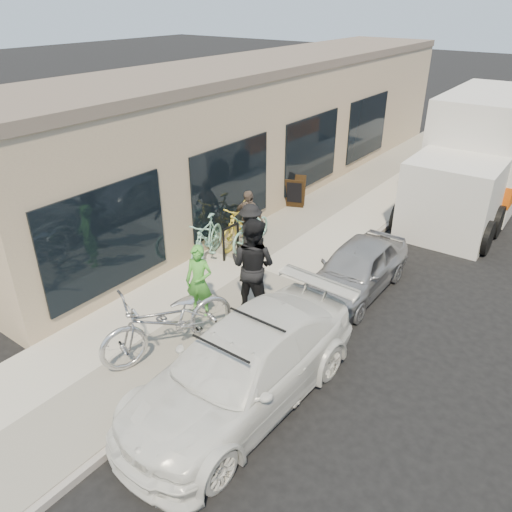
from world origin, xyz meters
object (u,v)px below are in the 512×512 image
Objects in this scene: tandem_bike at (169,321)px; cruiser_bike_b at (251,229)px; man_standing at (253,266)px; moving_truck at (479,159)px; cruiser_bike_c at (241,224)px; bystander_b at (248,219)px; woman_rider at (199,281)px; cruiser_bike_a at (207,239)px; bike_rack at (231,238)px; sedan_white at (242,368)px; sedan_silver at (357,269)px; bystander_a at (250,235)px; sandwich_board at (295,192)px.

tandem_bike reaches higher than cruiser_bike_b.
man_standing is 1.18× the size of cruiser_bike_b.
man_standing reaches higher than cruiser_bike_b.
cruiser_bike_c is (-3.98, -6.80, -0.79)m from moving_truck.
woman_rider is at bearing -74.22° from bystander_b.
man_standing reaches higher than tandem_bike.
cruiser_bike_a is 1.21m from cruiser_bike_c.
bike_rack is at bearing -93.73° from bystander_b.
bystander_b reaches higher than sedan_white.
woman_rider is 0.84× the size of cruiser_bike_a.
sedan_silver is at bearing 36.19° from woman_rider.
bystander_a is at bearing 123.28° from tandem_bike.
bike_rack is 3.88m from tandem_bike.
moving_truck is (4.24, 3.78, 0.88)m from sandwich_board.
sandwich_board is at bearing -139.88° from moving_truck.
bystander_a is (1.14, -3.76, 0.29)m from sandwich_board.
bystander_a is (-2.60, 3.63, 0.24)m from sedan_white.
moving_truck is at bearing -108.84° from man_standing.
moving_truck is at bearing 54.57° from cruiser_bike_b.
bystander_a reaches higher than tandem_bike.
sedan_silver is 2.61m from bystander_a.
moving_truck is at bearing 56.06° from woman_rider.
cruiser_bike_c is (-1.37, 3.07, -0.21)m from woman_rider.
cruiser_bike_a reaches higher than cruiser_bike_b.
cruiser_bike_a is at bearing -118.64° from moving_truck.
woman_rider is at bearing -98.09° from sandwich_board.
bike_rack is 0.60m from cruiser_bike_a.
bike_rack is at bearing -96.67° from cruiser_bike_b.
woman_rider is at bearing 40.50° from man_standing.
bystander_a is at bearing -48.67° from cruiser_bike_c.
cruiser_bike_b is (0.37, 1.30, -0.10)m from cruiser_bike_a.
tandem_bike is 1.37× the size of cruiser_bike_c.
sedan_white is 2.60× the size of cruiser_bike_a.
bike_rack is at bearing 43.51° from bystander_a.
sandwich_board is at bearing 93.78° from cruiser_bike_b.
sedan_silver is 2.19× the size of woman_rider.
man_standing is (-1.38, 2.11, 0.48)m from sedan_white.
sandwich_board reaches higher than cruiser_bike_b.
moving_truck reaches higher than cruiser_bike_b.
bystander_b is (-1.10, 3.05, -0.00)m from woman_rider.
sedan_silver is (3.65, -3.16, -0.05)m from sandwich_board.
sandwich_board is 0.60× the size of woman_rider.
tandem_bike is (2.02, -7.33, 0.20)m from sandwich_board.
cruiser_bike_a is (-4.08, -8.01, -0.81)m from moving_truck.
sandwich_board is at bearing 95.69° from bystander_b.
woman_rider is (-2.61, -9.87, -0.59)m from moving_truck.
cruiser_bike_a reaches higher than sandwich_board.
cruiser_bike_b is 0.31m from cruiser_bike_c.
bike_rack is at bearing 96.08° from woman_rider.
tandem_bike is at bearing -102.90° from moving_truck.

